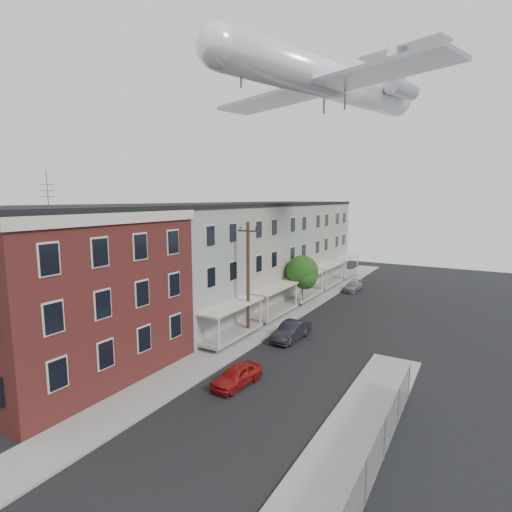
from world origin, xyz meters
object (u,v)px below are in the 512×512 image
at_px(car_mid, 291,331).
at_px(car_far, 353,286).
at_px(car_near, 237,375).
at_px(airplane, 332,81).
at_px(utility_pole, 248,278).
at_px(street_tree, 303,273).

distance_m(car_mid, car_far, 18.47).
xyz_separation_m(car_near, airplane, (-0.93, 17.48, 20.52)).
relative_size(utility_pole, car_near, 2.51).
bearing_deg(car_mid, car_far, 95.50).
distance_m(utility_pole, airplane, 19.46).
height_order(car_mid, car_far, car_mid).
distance_m(utility_pole, car_mid, 5.24).
distance_m(utility_pole, car_far, 20.01).
height_order(car_far, airplane, airplane).
bearing_deg(car_mid, street_tree, 111.66).
height_order(utility_pole, car_near, utility_pole).
xyz_separation_m(street_tree, car_mid, (2.93, -8.98, -2.76)).
xyz_separation_m(utility_pole, car_far, (2.64, 19.40, -4.13)).
xyz_separation_m(car_near, car_mid, (-0.47, 8.43, 0.08)).
distance_m(street_tree, car_near, 17.96).
bearing_deg(street_tree, car_far, 76.30).
bearing_deg(utility_pole, street_tree, 88.11).
bearing_deg(street_tree, car_mid, -71.90).
bearing_deg(utility_pole, car_near, -63.48).
bearing_deg(car_mid, car_near, -83.23).
height_order(car_near, car_far, car_near).
bearing_deg(car_near, car_mid, 99.49).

